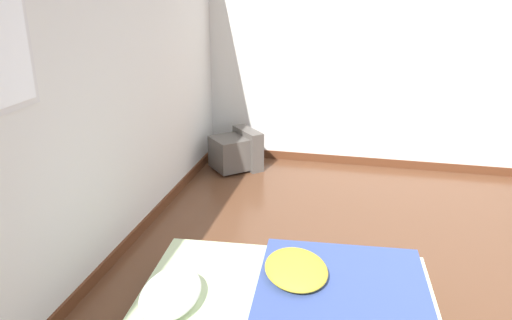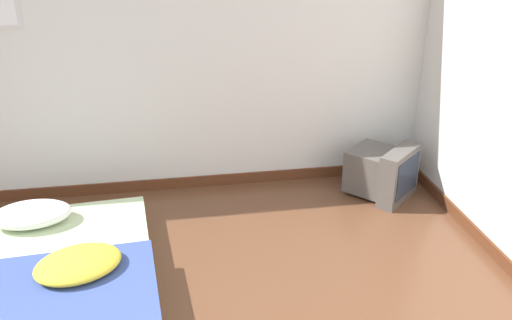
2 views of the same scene
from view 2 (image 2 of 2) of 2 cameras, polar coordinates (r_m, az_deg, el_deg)
The scene contains 3 objects.
wall_back at distance 4.35m, azimuth -16.62°, elevation 12.26°, with size 7.56×0.08×2.60m.
mattress_bed at distance 3.58m, azimuth -19.38°, elevation -11.55°, with size 1.23×1.83×0.30m.
crt_tv at distance 4.58m, azimuth 12.54°, elevation -1.16°, with size 0.61×0.62×0.42m.
Camera 2 is at (0.51, -1.63, 2.13)m, focal length 40.00 mm.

